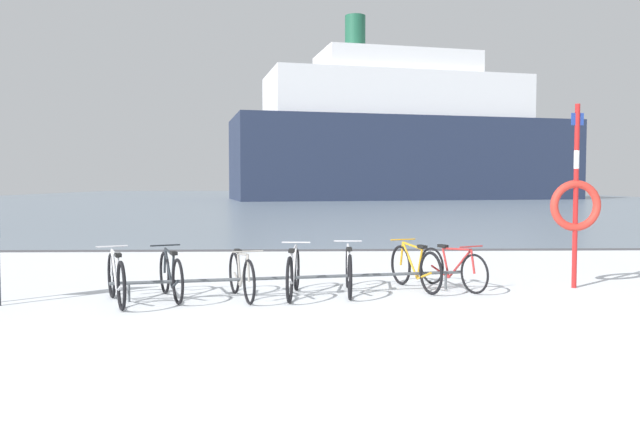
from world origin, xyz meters
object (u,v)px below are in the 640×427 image
at_px(bicycle_5, 415,268).
at_px(rescue_post, 576,202).
at_px(bicycle_6, 452,268).
at_px(bicycle_1, 171,275).
at_px(bicycle_4, 349,271).
at_px(ferry_ship, 401,139).
at_px(bicycle_0, 116,279).
at_px(bicycle_2, 241,276).
at_px(bicycle_3, 293,273).

bearing_deg(bicycle_5, rescue_post, 1.56).
distance_m(bicycle_6, rescue_post, 2.32).
height_order(bicycle_5, bicycle_6, bicycle_5).
xyz_separation_m(bicycle_1, bicycle_4, (2.71, 0.38, 0.01)).
height_order(bicycle_4, rescue_post, rescue_post).
bearing_deg(ferry_ship, bicycle_0, -103.20).
height_order(bicycle_1, bicycle_2, bicycle_1).
height_order(bicycle_1, rescue_post, rescue_post).
relative_size(bicycle_5, rescue_post, 0.53).
bearing_deg(bicycle_4, bicycle_1, -172.13).
xyz_separation_m(bicycle_0, bicycle_1, (0.71, 0.36, -0.01)).
xyz_separation_m(bicycle_1, rescue_post, (6.51, 0.79, 1.07)).
distance_m(bicycle_1, bicycle_2, 1.06).
height_order(bicycle_4, bicycle_6, bicycle_4).
height_order(bicycle_3, rescue_post, rescue_post).
relative_size(bicycle_2, bicycle_4, 0.89).
distance_m(bicycle_6, ferry_ship, 55.44).
xyz_separation_m(rescue_post, ferry_ship, (5.84, 54.52, 4.87)).
bearing_deg(rescue_post, bicycle_1, -173.11).
bearing_deg(bicycle_6, bicycle_3, -166.85).
relative_size(bicycle_4, ferry_ship, 0.05).
height_order(bicycle_0, bicycle_5, bicycle_0).
distance_m(bicycle_0, bicycle_2, 1.80).
height_order(bicycle_3, bicycle_5, bicycle_3).
bearing_deg(bicycle_3, ferry_ship, 79.21).
xyz_separation_m(bicycle_5, rescue_post, (2.68, 0.07, 1.06)).
xyz_separation_m(bicycle_0, bicycle_3, (2.55, 0.51, -0.00)).
bearing_deg(bicycle_0, ferry_ship, 76.80).
bearing_deg(bicycle_6, ferry_ship, 81.76).
relative_size(bicycle_0, ferry_ship, 0.04).
relative_size(bicycle_2, bicycle_3, 0.88).
xyz_separation_m(bicycle_5, bicycle_6, (0.63, 0.04, -0.02)).
distance_m(bicycle_2, bicycle_6, 3.48).
xyz_separation_m(bicycle_0, bicycle_6, (5.16, 1.12, -0.02)).
bearing_deg(bicycle_5, bicycle_2, -165.30).
height_order(bicycle_0, ferry_ship, ferry_ship).
xyz_separation_m(bicycle_0, bicycle_5, (4.54, 1.08, -0.00)).
bearing_deg(ferry_ship, bicycle_3, -100.79).
height_order(bicycle_3, bicycle_4, bicycle_3).
height_order(bicycle_2, rescue_post, rescue_post).
relative_size(bicycle_0, bicycle_1, 1.06).
distance_m(rescue_post, ferry_ship, 55.05).
distance_m(bicycle_0, bicycle_1, 0.80).
distance_m(bicycle_1, rescue_post, 6.64).
bearing_deg(bicycle_3, bicycle_6, 13.15).
bearing_deg(ferry_ship, bicycle_2, -101.53).
distance_m(bicycle_1, bicycle_5, 3.89).
height_order(bicycle_0, bicycle_4, bicycle_0).
bearing_deg(ferry_ship, bicycle_5, -98.87).
bearing_deg(bicycle_1, rescue_post, 6.89).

